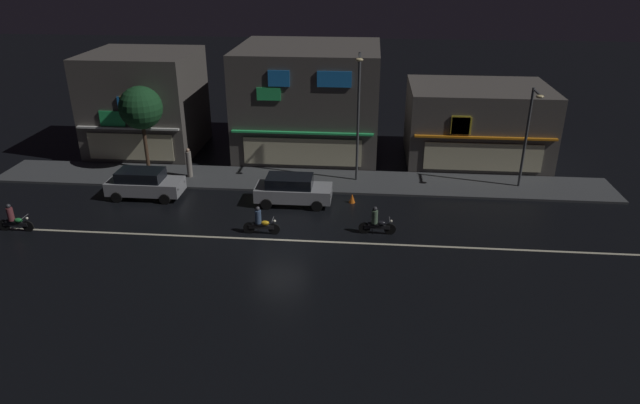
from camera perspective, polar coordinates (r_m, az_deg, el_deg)
The scene contains 16 objects.
ground_plane at distance 28.32m, azimuth -4.07°, elevation -3.86°, with size 140.00×140.00×0.00m, color black.
lane_divider_stripe at distance 28.32m, azimuth -4.07°, elevation -3.85°, with size 36.41×0.16×0.01m, color beige.
sidewalk_far at distance 35.34m, azimuth -2.13°, elevation 2.23°, with size 38.33×3.72×0.14m, color #424447.
storefront_left_block at distance 42.07m, azimuth -17.25°, elevation 9.63°, with size 7.24×7.00×6.92m.
storefront_center_block at distance 39.95m, azimuth 15.54°, elevation 7.70°, with size 9.22×7.00×5.05m.
storefront_right_block at distance 40.16m, azimuth -1.10°, elevation 10.35°, with size 9.61×8.97×7.34m.
streetlamp_west at distance 33.67m, azimuth 3.90°, elevation 9.38°, with size 0.44×1.64×7.82m.
streetlamp_mid at distance 34.98m, azimuth 20.36°, elevation 6.89°, with size 0.44×1.64×6.02m.
pedestrian_on_sidewalk at distance 36.35m, azimuth -13.13°, elevation 3.82°, with size 0.34×0.34×1.87m.
street_tree at distance 37.59m, azimuth -17.70°, elevation 9.06°, with size 2.72×2.72×5.42m.
parked_car_near_kerb at distance 34.31m, azimuth -17.38°, elevation 1.83°, with size 4.30×1.98×1.67m.
parked_car_trailing at distance 31.91m, azimuth -2.80°, elevation 1.27°, with size 4.30×1.98×1.67m.
motorcycle_lead at distance 28.74m, azimuth -6.07°, elevation -2.08°, with size 1.90×0.60×1.52m.
motorcycle_following at distance 28.71m, azimuth 5.73°, elevation -2.09°, with size 1.90×0.60×1.52m.
motorcycle_opposite_lane at distance 32.87m, azimuth -28.62°, elevation -1.60°, with size 1.90×0.60×1.52m.
traffic_cone at distance 32.28m, azimuth 3.27°, elevation 0.39°, with size 0.36×0.36×0.55m, color orange.
Camera 1 is at (4.19, -24.63, 13.33)m, focal length 31.59 mm.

